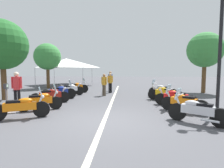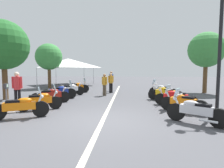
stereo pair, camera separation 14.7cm
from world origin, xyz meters
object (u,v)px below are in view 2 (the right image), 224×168
Objects in this scene: parking_meter at (6,93)px; bystander_1 at (105,83)px; street_lamp_twin_globe at (221,29)px; roadside_tree_2 at (206,50)px; motorcycle_right_row_2 at (175,98)px; event_tent at (68,63)px; motorcycle_left_row_2 at (51,95)px; motorcycle_left_row_3 at (59,92)px; bystander_2 at (17,86)px; motorcycle_right_row_0 at (195,111)px; motorcycle_right_row_3 at (165,93)px; motorcycle_left_row_4 at (70,89)px; roadside_tree_0 at (49,57)px; roadside_tree_1 at (3,45)px; bystander_4 at (111,80)px; motorcycle_right_row_4 at (163,90)px; motorcycle_left_row_1 at (41,100)px; motorcycle_right_row_1 at (182,102)px; motorcycle_left_row_0 at (21,107)px; bystander_0 at (111,81)px; motorcycle_left_row_5 at (77,87)px.

parking_meter is 0.82× the size of bystander_1.
street_lamp_twin_globe is 1.10× the size of roadside_tree_2.
event_tent reaches higher than motorcycle_right_row_2.
parking_meter is 0.27× the size of roadside_tree_2.
motorcycle_left_row_3 is at bearing 57.58° from motorcycle_left_row_2.
bystander_2 is (-2.34, 1.27, 0.57)m from motorcycle_left_row_3.
motorcycle_right_row_0 is 17.72m from event_tent.
parking_meter is at bearing 55.68° from motorcycle_right_row_3.
motorcycle_left_row_4 is 0.42× the size of roadside_tree_0.
motorcycle_left_row_4 is 4.98m from roadside_tree_1.
bystander_2 is 8.03m from bystander_4.
motorcycle_right_row_3 is (1.36, -6.52, 0.01)m from motorcycle_left_row_2.
bystander_1 is at bearing -127.15° from roadside_tree_0.
motorcycle_right_row_3 reaches higher than motorcycle_left_row_4.
roadside_tree_2 is at bearing -33.81° from bystander_1.
bystander_4 is at bearing -21.24° from motorcycle_right_row_3.
motorcycle_right_row_4 is at bearing 110.36° from bystander_2.
motorcycle_left_row_1 is at bearing 124.38° from roadside_tree_2.
bystander_1 is at bearing 5.35° from motorcycle_right_row_3.
roadside_tree_0 is at bearing 103.52° from parking_meter.
bystander_1 is (4.72, 5.48, -2.67)m from street_lamp_twin_globe.
parking_meter is (-3.67, 7.48, 0.43)m from motorcycle_right_row_3.
motorcycle_right_row_4 is 5.62m from street_lamp_twin_globe.
roadside_tree_2 is at bearing -72.52° from roadside_tree_1.
motorcycle_right_row_4 is (4.39, 0.01, -0.00)m from motorcycle_right_row_1.
motorcycle_left_row_0 is at bearing 76.14° from motorcycle_right_row_4.
motorcycle_right_row_2 is at bearing -4.44° from bystander_0.
event_tent is at bearing -8.50° from motorcycle_right_row_4.
motorcycle_right_row_1 is 0.30× the size of event_tent.
motorcycle_left_row_4 is (6.01, 0.02, -0.00)m from motorcycle_left_row_0.
bystander_2 is 1.03× the size of bystander_4.
motorcycle_left_row_3 is 1.11× the size of bystander_2.
motorcycle_left_row_2 is 0.95× the size of motorcycle_right_row_3.
motorcycle_right_row_4 is 1.01× the size of bystander_4.
motorcycle_right_row_2 is 1.01× the size of motorcycle_right_row_3.
motorcycle_left_row_3 is 0.41× the size of roadside_tree_2.
bystander_4 is (6.08, 3.86, 0.56)m from motorcycle_right_row_2.
bystander_2 reaches higher than bystander_4.
event_tent reaches higher than motorcycle_right_row_1.
motorcycle_right_row_4 is (-1.54, -6.44, -0.01)m from motorcycle_left_row_5.
parking_meter is at bearing -173.22° from bystander_1.
motorcycle_left_row_3 is at bearing 13.90° from motorcycle_right_row_1.
bystander_2 is at bearing 128.57° from motorcycle_left_row_1.
roadside_tree_1 is at bearing 104.30° from motorcycle_left_row_0.
bystander_0 is 1.02× the size of bystander_1.
motorcycle_right_row_0 is at bearing -112.75° from roadside_tree_1.
event_tent is (10.57, -0.47, -0.74)m from roadside_tree_1.
motorcycle_left_row_0 is 1.25× the size of bystander_1.
motorcycle_left_row_3 is at bearing 111.10° from roadside_tree_2.
roadside_tree_2 reaches higher than bystander_1.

